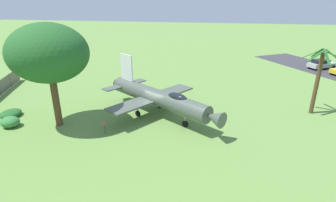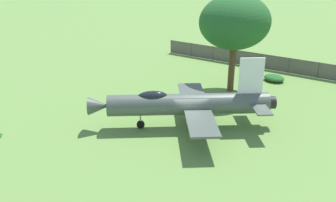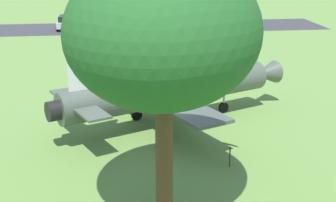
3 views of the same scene
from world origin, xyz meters
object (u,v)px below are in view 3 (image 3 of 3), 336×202
display_jet (175,89)px  info_plaque (230,148)px  parked_car_blue (186,20)px  palm_tree (210,17)px  parked_car_black (160,20)px  parked_car_red (220,19)px  shade_tree (164,33)px  parked_car_white (128,21)px  parked_car_yellow (104,21)px  parked_car_silver (67,22)px

display_jet → info_plaque: display_jet is taller
parked_car_blue → palm_tree: bearing=-6.1°
info_plaque → parked_car_black: bearing=120.3°
parked_car_red → parked_car_black: 6.93m
shade_tree → parked_car_white: bearing=120.8°
display_jet → parked_car_white: (-17.03, 25.59, -1.22)m
parked_car_black → parked_car_red: bearing=87.3°
shade_tree → parked_car_yellow: size_ratio=1.99×
palm_tree → parked_car_silver: palm_tree is taller
palm_tree → parked_car_blue: palm_tree is taller
parked_car_red → shade_tree: bearing=-19.0°
info_plaque → parked_car_silver: size_ratio=0.24×
parked_car_black → parked_car_yellow: 6.33m
parked_car_blue → parked_car_silver: parked_car_silver is taller
palm_tree → parked_car_white: bearing=141.4°
shade_tree → parked_car_black: (-17.38, 36.09, -5.74)m
parked_car_red → parked_car_yellow: size_ratio=1.07×
palm_tree → parked_car_white: (-13.53, 10.81, -2.78)m
shade_tree → parked_car_red: bearing=106.1°
parked_car_red → parked_car_blue: 3.97m
shade_tree → info_plaque: 7.47m
palm_tree → parked_car_yellow: 18.64m
display_jet → palm_tree: 15.27m
shade_tree → parked_car_yellow: bearing=124.8°
shade_tree → parked_car_black: shade_tree is taller
parked_car_blue → parked_car_black: bearing=-93.5°
parked_car_black → parked_car_yellow: (-5.38, -3.33, -0.07)m
display_jet → info_plaque: (4.28, -3.87, -1.08)m
parked_car_black → shade_tree: bearing=-8.7°
parked_car_yellow → parked_car_silver: bearing=-84.8°
shade_tree → palm_tree: bearing=106.4°
shade_tree → parked_car_red: 41.75m
parked_car_red → parked_car_blue: size_ratio=1.03×
parked_car_black → parked_car_silver: parked_car_black is taller
shade_tree → palm_tree: shade_tree is taller
shade_tree → parked_car_yellow: shade_tree is taller
display_jet → parked_car_black: display_jet is taller
palm_tree → parked_car_white: palm_tree is taller
parked_car_red → palm_tree: bearing=-19.3°
info_plaque → parked_car_blue: bearing=115.6°
parked_car_white → parked_car_blue: bearing=93.0°
parked_car_blue → parked_car_yellow: parked_car_blue is taller
parked_car_white → info_plaque: bearing=7.1°
display_jet → parked_car_white: 30.76m
parked_car_black → parked_car_white: size_ratio=0.95×
info_plaque → parked_car_black: size_ratio=0.25×
display_jet → parked_car_blue: (-11.49, 29.02, -1.18)m
display_jet → palm_tree: (-3.50, 14.78, 1.55)m
info_plaque → display_jet: bearing=137.9°
palm_tree → parked_car_black: 16.68m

